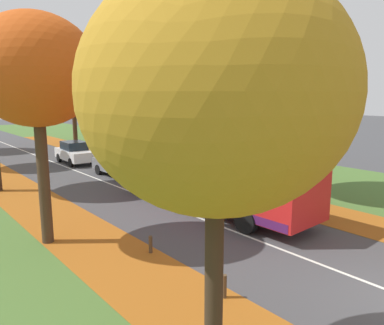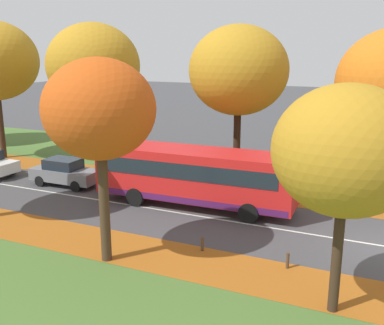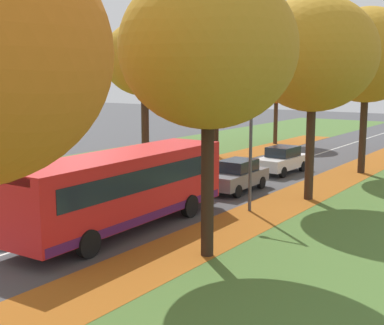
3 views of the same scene
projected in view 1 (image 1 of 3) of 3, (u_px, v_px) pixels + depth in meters
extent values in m
cube|color=#9E5619|center=(41.00, 208.00, 17.01)|extent=(2.80, 60.00, 0.00)
cube|color=#476B2D|center=(191.00, 158.00, 30.24)|extent=(12.00, 90.00, 0.01)
cube|color=#9E5619|center=(195.00, 179.00, 22.81)|extent=(2.80, 60.00, 0.00)
cube|color=silver|center=(82.00, 173.00, 24.44)|extent=(0.12, 80.00, 0.01)
cylinder|color=#382619|center=(214.00, 292.00, 6.39)|extent=(0.32, 0.32, 3.54)
ellipsoid|color=#B27F1E|center=(216.00, 92.00, 5.78)|extent=(4.27, 4.27, 3.84)
cylinder|color=#422D1E|center=(44.00, 182.00, 12.71)|extent=(0.39, 0.39, 4.34)
ellipsoid|color=#C64C14|center=(36.00, 70.00, 12.04)|extent=(4.08, 4.08, 3.67)
cylinder|color=black|center=(283.00, 150.00, 18.83)|extent=(0.42, 0.42, 4.65)
ellipsoid|color=#B27F1E|center=(287.00, 59.00, 18.03)|extent=(5.65, 5.65, 5.08)
cylinder|color=#382619|center=(165.00, 135.00, 25.84)|extent=(0.42, 0.42, 4.68)
ellipsoid|color=#B27F1E|center=(164.00, 66.00, 25.01)|extent=(5.96, 5.96, 5.36)
cylinder|color=#382619|center=(106.00, 126.00, 32.20)|extent=(0.43, 0.43, 4.78)
ellipsoid|color=#B27F1E|center=(103.00, 70.00, 31.34)|extent=(6.24, 6.24, 5.61)
cylinder|color=#382619|center=(74.00, 119.00, 39.06)|extent=(0.45, 0.45, 4.98)
ellipsoid|color=orange|center=(72.00, 71.00, 38.18)|extent=(6.34, 6.34, 5.71)
cylinder|color=#4C3823|center=(224.00, 287.00, 9.46)|extent=(0.12, 0.12, 0.62)
cylinder|color=#4C3823|center=(151.00, 245.00, 12.15)|extent=(0.12, 0.12, 0.58)
cylinder|color=#47474C|center=(183.00, 130.00, 22.20)|extent=(0.14, 0.14, 6.00)
cylinder|color=#47474C|center=(172.00, 80.00, 21.17)|extent=(1.60, 0.10, 0.10)
ellipsoid|color=silver|center=(160.00, 80.00, 20.67)|extent=(0.44, 0.28, 0.20)
cube|color=red|center=(209.00, 170.00, 16.77)|extent=(2.79, 10.47, 2.50)
cube|color=#19232D|center=(312.00, 183.00, 12.92)|extent=(2.30, 0.16, 1.30)
cube|color=#19232D|center=(209.00, 162.00, 16.70)|extent=(2.80, 9.22, 0.80)
cube|color=#4C1951|center=(209.00, 193.00, 16.97)|extent=(2.80, 10.26, 0.32)
cube|color=yellow|center=(314.00, 163.00, 12.78)|extent=(1.75, 0.13, 0.28)
cylinder|color=black|center=(284.00, 208.00, 15.40)|extent=(0.33, 0.97, 0.96)
cylinder|color=black|center=(246.00, 221.00, 13.85)|extent=(0.33, 0.97, 0.96)
cylinder|color=black|center=(187.00, 182.00, 19.88)|extent=(0.33, 0.97, 0.96)
cylinder|color=black|center=(151.00, 190.00, 18.33)|extent=(0.33, 0.97, 0.96)
cube|color=slate|center=(119.00, 166.00, 23.46)|extent=(1.75, 4.22, 0.70)
cube|color=#19232D|center=(118.00, 155.00, 23.46)|extent=(1.47, 2.03, 0.60)
cylinder|color=black|center=(141.00, 173.00, 23.05)|extent=(0.23, 0.64, 0.64)
cylinder|color=black|center=(119.00, 176.00, 22.05)|extent=(0.23, 0.64, 0.64)
cylinder|color=black|center=(120.00, 167.00, 25.00)|extent=(0.23, 0.64, 0.64)
cylinder|color=black|center=(99.00, 170.00, 24.00)|extent=(0.23, 0.64, 0.64)
cube|color=silver|center=(75.00, 154.00, 27.86)|extent=(1.89, 4.27, 0.70)
cube|color=#19232D|center=(74.00, 145.00, 27.86)|extent=(1.53, 2.08, 0.60)
cylinder|color=black|center=(92.00, 160.00, 27.37)|extent=(0.25, 0.65, 0.64)
cylinder|color=black|center=(71.00, 163.00, 26.44)|extent=(0.25, 0.65, 0.64)
cylinder|color=black|center=(79.00, 156.00, 29.41)|extent=(0.25, 0.65, 0.64)
cylinder|color=black|center=(59.00, 158.00, 28.48)|extent=(0.25, 0.65, 0.64)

